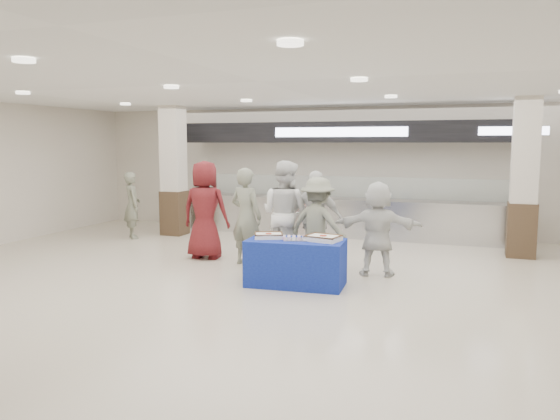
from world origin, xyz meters
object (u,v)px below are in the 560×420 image
at_px(sheet_cake_right, 323,238).
at_px(chef_tall, 285,214).
at_px(cupcake_tray, 296,238).
at_px(sheet_cake_left, 269,235).
at_px(soldier_bg, 132,205).
at_px(display_table, 296,263).
at_px(civilian_white, 378,229).
at_px(soldier_b, 318,225).
at_px(civilian_maroon, 205,210).
at_px(chef_short, 316,219).
at_px(soldier_a, 246,217).

bearing_deg(sheet_cake_right, chef_tall, 131.34).
distance_m(cupcake_tray, chef_tall, 1.46).
relative_size(sheet_cake_left, cupcake_tray, 1.17).
xyz_separation_m(chef_tall, soldier_bg, (-4.45, 1.59, -0.18)).
bearing_deg(sheet_cake_left, display_table, -0.01).
bearing_deg(cupcake_tray, civilian_white, 45.89).
bearing_deg(display_table, soldier_b, 81.49).
height_order(civilian_maroon, chef_tall, chef_tall).
bearing_deg(sheet_cake_left, civilian_white, 35.35).
xyz_separation_m(chef_short, soldier_bg, (-5.03, 1.49, -0.09)).
xyz_separation_m(soldier_b, soldier_bg, (-5.17, 1.86, -0.05)).
height_order(civilian_white, soldier_bg, civilian_white).
xyz_separation_m(display_table, civilian_maroon, (-2.35, 1.39, 0.60)).
distance_m(cupcake_tray, civilian_maroon, 2.75).
relative_size(soldier_a, chef_short, 1.02).
height_order(soldier_b, civilian_white, soldier_b).
xyz_separation_m(display_table, soldier_b, (0.08, 1.01, 0.47)).
bearing_deg(cupcake_tray, sheet_cake_right, 9.02).
bearing_deg(soldier_bg, chef_tall, -154.98).
height_order(sheet_cake_left, civilian_white, civilian_white).
distance_m(display_table, sheet_cake_left, 0.63).
relative_size(civilian_maroon, soldier_b, 1.15).
relative_size(sheet_cake_right, civilian_maroon, 0.30).
height_order(sheet_cake_right, chef_short, chef_short).
distance_m(cupcake_tray, civilian_white, 1.59).
xyz_separation_m(chef_tall, chef_short, (0.58, 0.10, -0.09)).
distance_m(sheet_cake_right, chef_tall, 1.64).
bearing_deg(soldier_bg, display_table, -164.70).
relative_size(cupcake_tray, soldier_b, 0.28).
relative_size(civilian_maroon, soldier_bg, 1.21).
distance_m(sheet_cake_left, sheet_cake_right, 0.91).
xyz_separation_m(soldier_b, civilian_white, (1.04, 0.12, -0.02)).
distance_m(sheet_cake_right, cupcake_tray, 0.43).
bearing_deg(civilian_white, display_table, 36.99).
relative_size(civilian_white, soldier_bg, 1.03).
bearing_deg(sheet_cake_left, civilian_maroon, 143.55).
relative_size(sheet_cake_right, civilian_white, 0.35).
relative_size(sheet_cake_left, soldier_a, 0.30).
bearing_deg(soldier_b, chef_short, -58.27).
height_order(display_table, civilian_maroon, civilian_maroon).
distance_m(sheet_cake_right, soldier_b, 1.02).
relative_size(civilian_maroon, chef_short, 1.09).
relative_size(sheet_cake_left, soldier_b, 0.33).
height_order(sheet_cake_right, cupcake_tray, sheet_cake_right).
xyz_separation_m(display_table, chef_short, (-0.06, 1.37, 0.52)).
bearing_deg(soldier_b, civilian_white, -162.49).
bearing_deg(soldier_a, soldier_b, -170.95).
distance_m(sheet_cake_right, civilian_maroon, 3.09).
distance_m(display_table, civilian_maroon, 2.79).
height_order(civilian_maroon, soldier_b, civilian_maroon).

